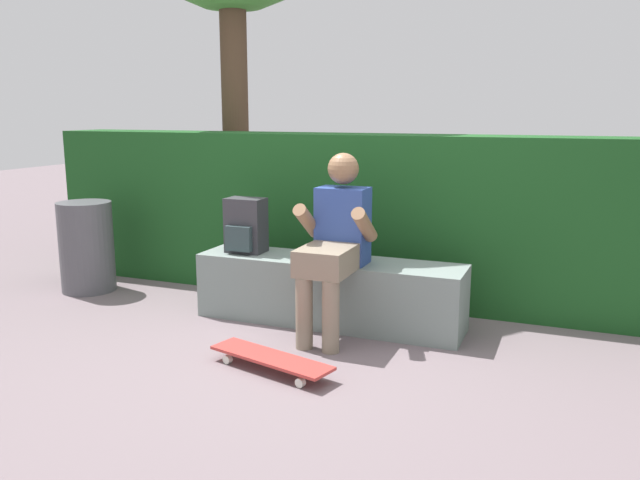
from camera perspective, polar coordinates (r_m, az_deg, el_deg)
ground_plane at (r=4.31m, az=-1.03°, el=-8.82°), size 24.00×24.00×0.00m
bench_main at (r=4.57m, az=0.80°, el=-4.56°), size 1.91×0.44×0.47m
person_skater at (r=4.23m, az=1.36°, el=0.11°), size 0.49×0.62×1.22m
skateboard_near_person at (r=3.81m, az=-4.38°, el=-10.45°), size 0.82×0.40×0.09m
backpack_on_bench at (r=4.74m, az=-6.64°, el=1.22°), size 0.28×0.23×0.40m
hedge_row at (r=5.24m, az=1.72°, el=2.23°), size 5.17×0.51×1.31m
trash_bin at (r=5.70m, az=-19.99°, el=-0.56°), size 0.44×0.44×0.75m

